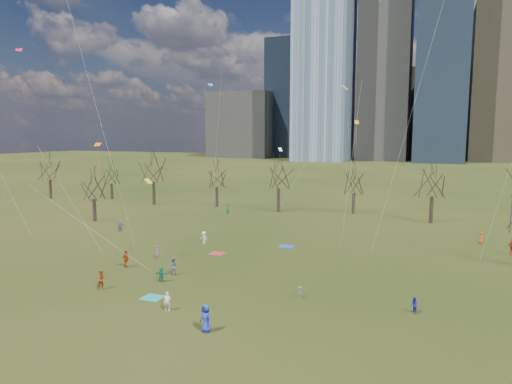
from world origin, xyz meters
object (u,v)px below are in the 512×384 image
at_px(blanket_navy, 286,246).
at_px(person_2, 102,280).
at_px(blanket_teal, 152,298).
at_px(blanket_crimson, 218,253).
at_px(person_0, 206,318).
at_px(person_1, 167,301).
at_px(person_4, 126,259).

bearing_deg(blanket_navy, person_2, -116.75).
height_order(blanket_teal, person_2, person_2).
relative_size(blanket_crimson, person_0, 0.85).
xyz_separation_m(blanket_teal, person_1, (2.59, -1.86, 0.71)).
bearing_deg(person_0, blanket_teal, 171.25).
height_order(blanket_crimson, person_0, person_0).
distance_m(person_1, person_4, 12.66).
bearing_deg(blanket_teal, blanket_navy, 76.33).
bearing_deg(person_0, person_2, -177.75).
height_order(blanket_crimson, person_4, person_4).
height_order(blanket_navy, person_0, person_0).
bearing_deg(blanket_navy, blanket_teal, -103.67).
bearing_deg(person_0, person_1, 174.83).
relative_size(blanket_crimson, person_1, 1.11).
xyz_separation_m(person_0, person_2, (-12.06, 4.21, -0.11)).
height_order(person_1, person_2, person_2).
height_order(blanket_crimson, person_1, person_1).
bearing_deg(person_0, person_4, 165.82).
bearing_deg(blanket_crimson, person_0, -65.85).
bearing_deg(blanket_navy, person_0, -84.94).
xyz_separation_m(blanket_crimson, person_4, (-6.02, -8.01, 0.84)).
distance_m(person_0, person_2, 12.77).
distance_m(blanket_crimson, person_2, 14.54).
distance_m(blanket_teal, person_0, 8.10).
bearing_deg(blanket_navy, person_4, -131.26).
bearing_deg(person_0, blanket_crimson, 135.66).
xyz_separation_m(blanket_navy, blanket_crimson, (-6.04, -5.74, 0.00)).
height_order(blanket_teal, person_4, person_4).
bearing_deg(blanket_teal, person_0, -30.26).
distance_m(blanket_teal, person_1, 3.27).
bearing_deg(person_4, blanket_navy, -106.25).
height_order(blanket_navy, person_2, person_2).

